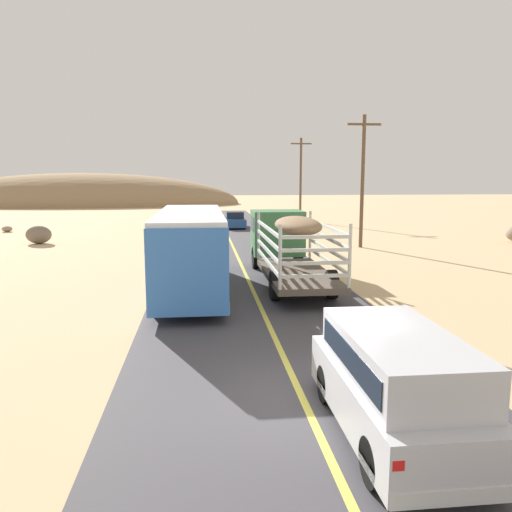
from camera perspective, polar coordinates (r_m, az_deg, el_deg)
name	(u,v)px	position (r m, az deg, el deg)	size (l,w,h in m)	color
ground_plane	(304,403)	(10.73, 5.49, -16.27)	(240.00, 240.00, 0.00)	tan
road_surface	(304,402)	(10.72, 5.49, -16.22)	(8.00, 120.00, 0.02)	#423F44
road_centre_line	(304,402)	(10.72, 5.49, -16.16)	(0.16, 117.60, 0.00)	#D8CC4C
suv_near	(396,380)	(9.28, 15.59, -13.38)	(1.90, 4.62, 1.93)	silver
livestock_truck	(284,238)	(23.12, 3.22, 2.03)	(2.53, 9.70, 3.02)	#3F7F4C
bus	(191,249)	(20.08, -7.41, 0.79)	(2.54, 10.00, 3.21)	#3872C6
car_far	(235,220)	(45.96, -2.44, 4.09)	(1.80, 4.40, 1.46)	#264C8C
power_pole_mid	(363,178)	(33.53, 12.02, 8.71)	(2.20, 0.24, 8.50)	brown
power_pole_far	(301,177)	(53.44, 5.10, 8.94)	(2.20, 0.24, 8.63)	brown
boulder_near_shoulder	(39,235)	(38.00, -23.46, 2.24)	(1.72, 1.33, 1.25)	#756656
boulder_mid_field	(7,229)	(47.48, -26.44, 2.77)	(0.85, 0.82, 0.49)	gray
distant_hill	(82,205)	(90.59, -19.13, 5.55)	(53.31, 23.55, 10.60)	#957553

